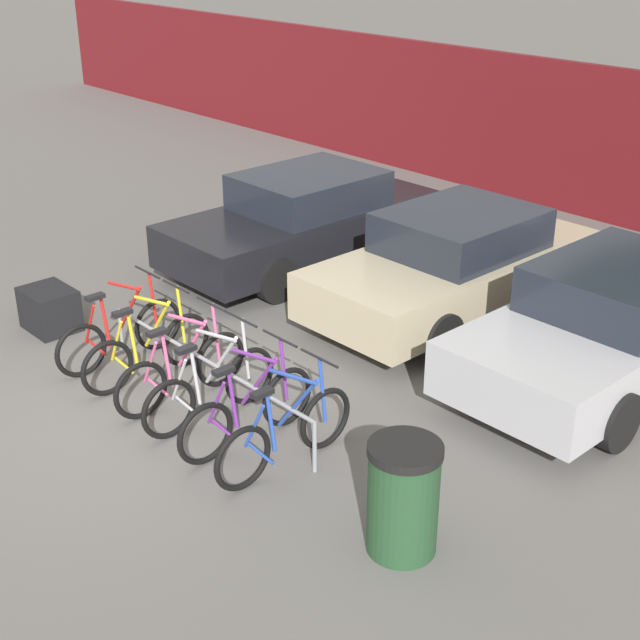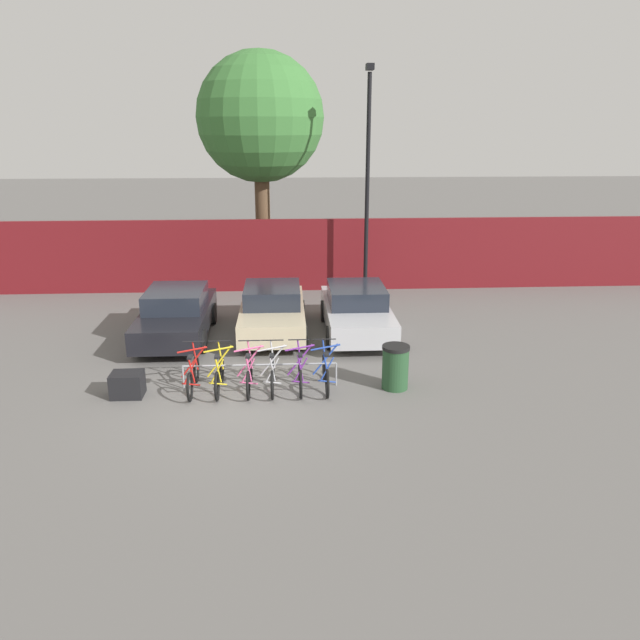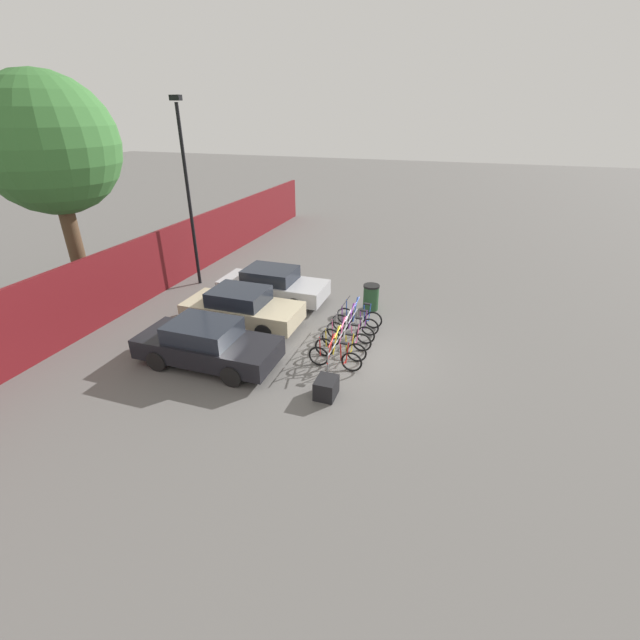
# 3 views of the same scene
# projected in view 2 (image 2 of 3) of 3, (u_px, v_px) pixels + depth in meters

# --- Properties ---
(ground_plane) EXTENTS (120.00, 120.00, 0.00)m
(ground_plane) POSITION_uv_depth(u_px,v_px,m) (241.00, 400.00, 13.77)
(ground_plane) COLOR #605E5B
(hoarding_wall) EXTENTS (36.00, 0.16, 2.60)m
(hoarding_wall) POSITION_uv_depth(u_px,v_px,m) (257.00, 256.00, 22.43)
(hoarding_wall) COLOR maroon
(hoarding_wall) RESTS_ON ground
(bike_rack) EXTENTS (3.56, 0.04, 0.57)m
(bike_rack) POSITION_uv_depth(u_px,v_px,m) (260.00, 367.00, 14.29)
(bike_rack) COLOR gray
(bike_rack) RESTS_ON ground
(bicycle_red) EXTENTS (0.68, 1.71, 1.05)m
(bicycle_red) POSITION_uv_depth(u_px,v_px,m) (193.00, 376.00, 14.10)
(bicycle_red) COLOR black
(bicycle_red) RESTS_ON ground
(bicycle_yellow) EXTENTS (0.68, 1.71, 1.05)m
(bicycle_yellow) POSITION_uv_depth(u_px,v_px,m) (219.00, 375.00, 14.13)
(bicycle_yellow) COLOR black
(bicycle_yellow) RESTS_ON ground
(bicycle_pink) EXTENTS (0.68, 1.71, 1.05)m
(bicycle_pink) POSITION_uv_depth(u_px,v_px,m) (249.00, 374.00, 14.17)
(bicycle_pink) COLOR black
(bicycle_pink) RESTS_ON ground
(bicycle_silver) EXTENTS (0.68, 1.71, 1.05)m
(bicycle_silver) POSITION_uv_depth(u_px,v_px,m) (273.00, 374.00, 14.19)
(bicycle_silver) COLOR black
(bicycle_silver) RESTS_ON ground
(bicycle_purple) EXTENTS (0.68, 1.71, 1.05)m
(bicycle_purple) POSITION_uv_depth(u_px,v_px,m) (300.00, 373.00, 14.23)
(bicycle_purple) COLOR black
(bicycle_purple) RESTS_ON ground
(bicycle_blue) EXTENTS (0.68, 1.71, 1.05)m
(bicycle_blue) POSITION_uv_depth(u_px,v_px,m) (326.00, 373.00, 14.26)
(bicycle_blue) COLOR black
(bicycle_blue) RESTS_ON ground
(car_black) EXTENTS (1.91, 4.39, 1.40)m
(car_black) POSITION_uv_depth(u_px,v_px,m) (176.00, 314.00, 17.59)
(car_black) COLOR black
(car_black) RESTS_ON ground
(car_beige) EXTENTS (1.91, 4.25, 1.40)m
(car_beige) POSITION_uv_depth(u_px,v_px,m) (272.00, 310.00, 17.96)
(car_beige) COLOR #C1B28E
(car_beige) RESTS_ON ground
(car_silver) EXTENTS (1.91, 4.37, 1.40)m
(car_silver) POSITION_uv_depth(u_px,v_px,m) (357.00, 310.00, 17.98)
(car_silver) COLOR #B7B7BC
(car_silver) RESTS_ON ground
(lamp_post) EXTENTS (0.24, 0.44, 7.66)m
(lamp_post) POSITION_uv_depth(u_px,v_px,m) (368.00, 175.00, 20.81)
(lamp_post) COLOR black
(lamp_post) RESTS_ON ground
(trash_bin) EXTENTS (0.63, 0.63, 1.03)m
(trash_bin) POSITION_uv_depth(u_px,v_px,m) (395.00, 367.00, 14.23)
(trash_bin) COLOR #234728
(trash_bin) RESTS_ON ground
(cargo_crate) EXTENTS (0.70, 0.56, 0.55)m
(cargo_crate) POSITION_uv_depth(u_px,v_px,m) (127.00, 385.00, 13.88)
(cargo_crate) COLOR black
(cargo_crate) RESTS_ON ground
(tree_behind_hoarding) EXTENTS (4.68, 4.68, 8.40)m
(tree_behind_hoarding) POSITION_uv_depth(u_px,v_px,m) (260.00, 119.00, 22.74)
(tree_behind_hoarding) COLOR brown
(tree_behind_hoarding) RESTS_ON ground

